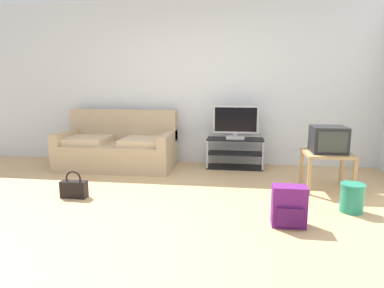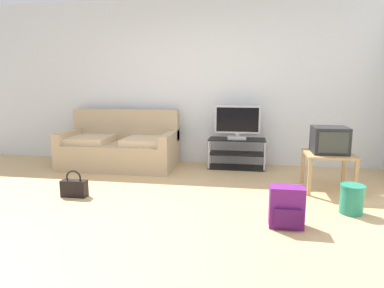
% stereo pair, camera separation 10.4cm
% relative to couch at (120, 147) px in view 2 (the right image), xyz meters
% --- Properties ---
extents(ground_plane, '(9.00, 9.80, 0.02)m').
position_rel_couch_xyz_m(ground_plane, '(1.17, -1.90, -0.33)').
color(ground_plane, tan).
extents(wall_back, '(9.00, 0.10, 2.70)m').
position_rel_couch_xyz_m(wall_back, '(1.17, 0.55, 1.03)').
color(wall_back, silver).
rests_on(wall_back, ground_plane).
extents(couch, '(1.81, 0.92, 0.91)m').
position_rel_couch_xyz_m(couch, '(0.00, 0.00, 0.00)').
color(couch, tan).
rests_on(couch, ground_plane).
extents(tv_stand, '(0.89, 0.38, 0.48)m').
position_rel_couch_xyz_m(tv_stand, '(1.88, 0.20, -0.08)').
color(tv_stand, black).
rests_on(tv_stand, ground_plane).
extents(flat_tv, '(0.71, 0.22, 0.53)m').
position_rel_couch_xyz_m(flat_tv, '(1.88, 0.18, 0.41)').
color(flat_tv, '#B2B2B7').
rests_on(flat_tv, tv_stand).
extents(side_table, '(0.58, 0.58, 0.48)m').
position_rel_couch_xyz_m(side_table, '(3.05, -0.77, 0.09)').
color(side_table, tan).
rests_on(side_table, ground_plane).
extents(crt_tv, '(0.42, 0.41, 0.33)m').
position_rel_couch_xyz_m(crt_tv, '(3.05, -0.75, 0.33)').
color(crt_tv, '#232326').
rests_on(crt_tv, side_table).
extents(backpack, '(0.32, 0.26, 0.39)m').
position_rel_couch_xyz_m(backpack, '(2.42, -2.01, -0.13)').
color(backpack, '#661E70').
rests_on(backpack, ground_plane).
extents(handbag, '(0.31, 0.12, 0.33)m').
position_rel_couch_xyz_m(handbag, '(0.00, -1.53, -0.21)').
color(handbag, black).
rests_on(handbag, ground_plane).
extents(cleaning_bucket, '(0.25, 0.25, 0.31)m').
position_rel_couch_xyz_m(cleaning_bucket, '(3.13, -1.55, -0.16)').
color(cleaning_bucket, '#238466').
rests_on(cleaning_bucket, ground_plane).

